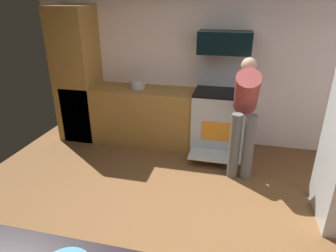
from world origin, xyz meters
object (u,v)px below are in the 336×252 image
(oven_range, at_px, (219,119))
(stock_pot, at_px, (137,84))
(person_cook, at_px, (245,110))
(microwave, at_px, (225,42))

(oven_range, relative_size, stock_pot, 6.32)
(oven_range, xyz_separation_m, person_cook, (0.35, -0.60, 0.39))
(oven_range, bearing_deg, person_cook, -60.07)
(person_cook, xyz_separation_m, stock_pot, (-1.64, 0.61, 0.07))
(oven_range, bearing_deg, stock_pot, 179.38)
(oven_range, xyz_separation_m, microwave, (-0.00, 0.09, 1.12))
(microwave, xyz_separation_m, stock_pot, (-1.29, -0.08, -0.66))
(oven_range, relative_size, microwave, 1.99)
(person_cook, bearing_deg, microwave, 116.46)
(stock_pot, bearing_deg, person_cook, -20.56)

